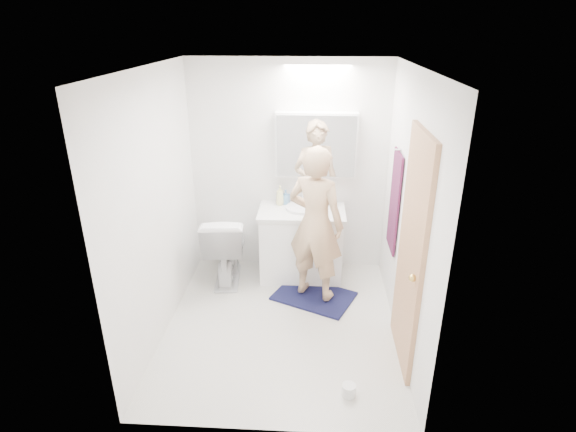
# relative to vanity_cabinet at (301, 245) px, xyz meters

# --- Properties ---
(floor) EXTENTS (2.50, 2.50, 0.00)m
(floor) POSITION_rel_vanity_cabinet_xyz_m (-0.16, -0.96, -0.39)
(floor) COLOR silver
(floor) RESTS_ON ground
(ceiling) EXTENTS (2.50, 2.50, 0.00)m
(ceiling) POSITION_rel_vanity_cabinet_xyz_m (-0.16, -0.96, 2.01)
(ceiling) COLOR white
(ceiling) RESTS_ON floor
(wall_back) EXTENTS (2.50, 0.00, 2.50)m
(wall_back) POSITION_rel_vanity_cabinet_xyz_m (-0.16, 0.29, 0.81)
(wall_back) COLOR white
(wall_back) RESTS_ON floor
(wall_front) EXTENTS (2.50, 0.00, 2.50)m
(wall_front) POSITION_rel_vanity_cabinet_xyz_m (-0.16, -2.21, 0.81)
(wall_front) COLOR white
(wall_front) RESTS_ON floor
(wall_left) EXTENTS (0.00, 2.50, 2.50)m
(wall_left) POSITION_rel_vanity_cabinet_xyz_m (-1.26, -0.96, 0.81)
(wall_left) COLOR white
(wall_left) RESTS_ON floor
(wall_right) EXTENTS (0.00, 2.50, 2.50)m
(wall_right) POSITION_rel_vanity_cabinet_xyz_m (0.94, -0.96, 0.81)
(wall_right) COLOR white
(wall_right) RESTS_ON floor
(vanity_cabinet) EXTENTS (0.90, 0.55, 0.78)m
(vanity_cabinet) POSITION_rel_vanity_cabinet_xyz_m (0.00, 0.00, 0.00)
(vanity_cabinet) COLOR white
(vanity_cabinet) RESTS_ON floor
(countertop) EXTENTS (0.95, 0.58, 0.04)m
(countertop) POSITION_rel_vanity_cabinet_xyz_m (0.00, -0.00, 0.41)
(countertop) COLOR white
(countertop) RESTS_ON vanity_cabinet
(sink_basin) EXTENTS (0.36, 0.36, 0.03)m
(sink_basin) POSITION_rel_vanity_cabinet_xyz_m (0.00, 0.03, 0.45)
(sink_basin) COLOR white
(sink_basin) RESTS_ON countertop
(faucet) EXTENTS (0.02, 0.02, 0.16)m
(faucet) POSITION_rel_vanity_cabinet_xyz_m (0.00, 0.22, 0.51)
(faucet) COLOR silver
(faucet) RESTS_ON countertop
(medicine_cabinet) EXTENTS (0.88, 0.14, 0.70)m
(medicine_cabinet) POSITION_rel_vanity_cabinet_xyz_m (0.14, 0.21, 1.11)
(medicine_cabinet) COLOR white
(medicine_cabinet) RESTS_ON wall_back
(mirror_panel) EXTENTS (0.84, 0.01, 0.66)m
(mirror_panel) POSITION_rel_vanity_cabinet_xyz_m (0.14, 0.13, 1.11)
(mirror_panel) COLOR silver
(mirror_panel) RESTS_ON medicine_cabinet
(toilet) EXTENTS (0.52, 0.83, 0.81)m
(toilet) POSITION_rel_vanity_cabinet_xyz_m (-0.85, -0.11, 0.02)
(toilet) COLOR white
(toilet) RESTS_ON floor
(bath_rug) EXTENTS (0.96, 0.83, 0.02)m
(bath_rug) POSITION_rel_vanity_cabinet_xyz_m (0.15, -0.45, -0.38)
(bath_rug) COLOR #15123A
(bath_rug) RESTS_ON floor
(person) EXTENTS (0.70, 0.60, 1.62)m
(person) POSITION_rel_vanity_cabinet_xyz_m (0.15, -0.45, 0.47)
(person) COLOR tan
(person) RESTS_ON bath_rug
(door) EXTENTS (0.04, 0.80, 2.00)m
(door) POSITION_rel_vanity_cabinet_xyz_m (0.92, -1.31, 0.61)
(door) COLOR tan
(door) RESTS_ON wall_right
(door_knob) EXTENTS (0.06, 0.06, 0.06)m
(door_knob) POSITION_rel_vanity_cabinet_xyz_m (0.88, -1.61, 0.56)
(door_knob) COLOR gold
(door_knob) RESTS_ON door
(towel) EXTENTS (0.02, 0.42, 1.00)m
(towel) POSITION_rel_vanity_cabinet_xyz_m (0.92, -0.41, 0.71)
(towel) COLOR #111638
(towel) RESTS_ON wall_right
(towel_hook) EXTENTS (0.07, 0.02, 0.02)m
(towel_hook) POSITION_rel_vanity_cabinet_xyz_m (0.90, -0.41, 1.23)
(towel_hook) COLOR silver
(towel_hook) RESTS_ON wall_right
(soap_bottle_a) EXTENTS (0.11, 0.11, 0.23)m
(soap_bottle_a) POSITION_rel_vanity_cabinet_xyz_m (-0.25, 0.15, 0.54)
(soap_bottle_a) COLOR beige
(soap_bottle_a) RESTS_ON countertop
(soap_bottle_b) EXTENTS (0.09, 0.10, 0.17)m
(soap_bottle_b) POSITION_rel_vanity_cabinet_xyz_m (-0.19, 0.18, 0.51)
(soap_bottle_b) COLOR #5E95CA
(soap_bottle_b) RESTS_ON countertop
(toothbrush_cup) EXTENTS (0.14, 0.14, 0.10)m
(toothbrush_cup) POSITION_rel_vanity_cabinet_xyz_m (0.22, 0.16, 0.48)
(toothbrush_cup) COLOR #406FC2
(toothbrush_cup) RESTS_ON countertop
(toilet_paper_roll) EXTENTS (0.11, 0.11, 0.10)m
(toilet_paper_roll) POSITION_rel_vanity_cabinet_xyz_m (0.43, -1.84, -0.34)
(toilet_paper_roll) COLOR white
(toilet_paper_roll) RESTS_ON floor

